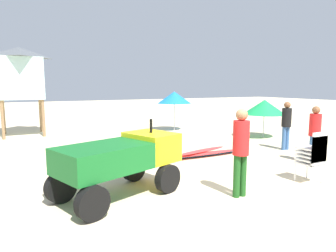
# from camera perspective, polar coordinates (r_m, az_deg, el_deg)

# --- Properties ---
(ground) EXTENTS (80.00, 80.00, 0.00)m
(ground) POSITION_cam_1_polar(r_m,az_deg,el_deg) (6.29, 12.16, -13.05)
(ground) COLOR beige
(utility_cart) EXTENTS (2.80, 1.99, 1.50)m
(utility_cart) POSITION_cam_1_polar(r_m,az_deg,el_deg) (6.04, -8.87, -6.06)
(utility_cart) COLOR #146023
(utility_cart) RESTS_ON ground
(stacked_plastic_chairs) EXTENTS (0.48, 0.48, 1.20)m
(stacked_plastic_chairs) POSITION_cam_1_polar(r_m,az_deg,el_deg) (7.51, 26.33, -4.73)
(stacked_plastic_chairs) COLOR white
(stacked_plastic_chairs) RESTS_ON ground
(surfboard_pile) EXTENTS (2.58, 0.67, 0.24)m
(surfboard_pile) POSITION_cam_1_polar(r_m,az_deg,el_deg) (9.45, 7.17, -5.18)
(surfboard_pile) COLOR #268CCC
(surfboard_pile) RESTS_ON ground
(lifeguard_near_left) EXTENTS (0.32, 0.32, 1.65)m
(lifeguard_near_left) POSITION_cam_1_polar(r_m,az_deg,el_deg) (9.40, 26.42, -0.84)
(lifeguard_near_left) COLOR #33598C
(lifeguard_near_left) RESTS_ON ground
(lifeguard_near_center) EXTENTS (0.32, 0.32, 1.77)m
(lifeguard_near_center) POSITION_cam_1_polar(r_m,az_deg,el_deg) (6.03, 13.85, -3.86)
(lifeguard_near_center) COLOR #194C19
(lifeguard_near_center) RESTS_ON ground
(lifeguard_near_right) EXTENTS (0.32, 0.32, 1.68)m
(lifeguard_near_right) POSITION_cam_1_polar(r_m,az_deg,el_deg) (10.98, 21.84, 0.65)
(lifeguard_near_right) COLOR #33598C
(lifeguard_near_right) RESTS_ON ground
(lifeguard_tower) EXTENTS (1.98, 1.98, 3.88)m
(lifeguard_tower) POSITION_cam_1_polar(r_m,az_deg,el_deg) (14.68, -26.60, 9.10)
(lifeguard_tower) COLOR olive
(lifeguard_tower) RESTS_ON ground
(beach_umbrella_left) EXTENTS (1.66, 1.66, 1.93)m
(beach_umbrella_left) POSITION_cam_1_polar(r_m,az_deg,el_deg) (14.59, 1.23, 5.51)
(beach_umbrella_left) COLOR beige
(beach_umbrella_left) RESTS_ON ground
(beach_umbrella_mid) EXTENTS (1.81, 1.81, 1.62)m
(beach_umbrella_mid) POSITION_cam_1_polar(r_m,az_deg,el_deg) (13.34, 18.07, 3.48)
(beach_umbrella_mid) COLOR beige
(beach_umbrella_mid) RESTS_ON ground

